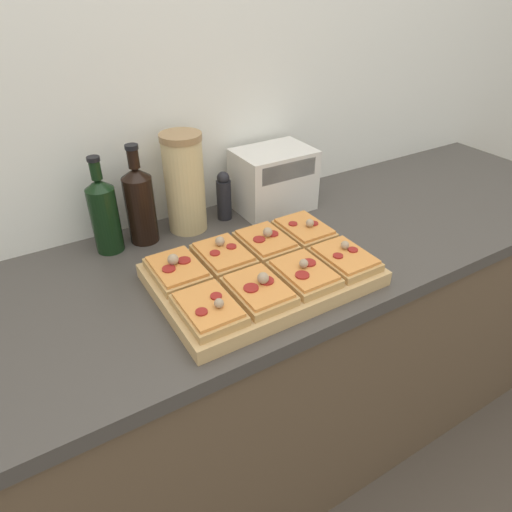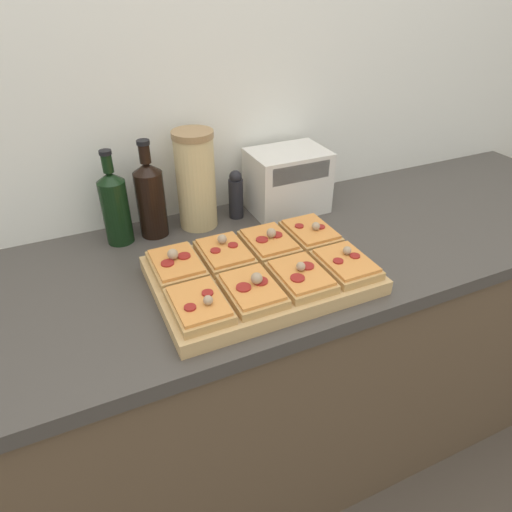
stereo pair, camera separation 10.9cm
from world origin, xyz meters
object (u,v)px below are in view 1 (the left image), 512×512
at_px(wine_bottle, 140,203).
at_px(grain_jar_tall, 185,183).
at_px(olive_oil_bottle, 104,214).
at_px(toaster_oven, 273,180).
at_px(cutting_board, 262,275).
at_px(pepper_mill, 224,196).

height_order(wine_bottle, grain_jar_tall, grain_jar_tall).
distance_m(olive_oil_bottle, toaster_oven, 0.52).
xyz_separation_m(wine_bottle, toaster_oven, (0.43, -0.02, -0.02)).
bearing_deg(olive_oil_bottle, wine_bottle, -0.00).
distance_m(grain_jar_tall, toaster_oven, 0.29).
bearing_deg(toaster_oven, cutting_board, -126.78).
bearing_deg(grain_jar_tall, cutting_board, -82.48).
distance_m(cutting_board, toaster_oven, 0.42).
bearing_deg(wine_bottle, pepper_mill, 0.00).
xyz_separation_m(cutting_board, pepper_mill, (0.08, 0.34, 0.06)).
bearing_deg(cutting_board, pepper_mill, 77.37).
height_order(cutting_board, pepper_mill, pepper_mill).
relative_size(wine_bottle, toaster_oven, 1.08).
bearing_deg(wine_bottle, olive_oil_bottle, 180.00).
bearing_deg(pepper_mill, olive_oil_bottle, 180.00).
height_order(pepper_mill, toaster_oven, toaster_oven).
xyz_separation_m(grain_jar_tall, toaster_oven, (0.29, -0.02, -0.05)).
bearing_deg(toaster_oven, wine_bottle, 177.65).
bearing_deg(olive_oil_bottle, toaster_oven, -1.90).
bearing_deg(cutting_board, grain_jar_tall, 97.52).
bearing_deg(grain_jar_tall, pepper_mill, -0.00).
height_order(wine_bottle, toaster_oven, wine_bottle).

